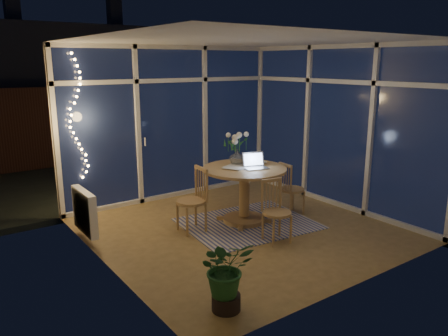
{
  "coord_description": "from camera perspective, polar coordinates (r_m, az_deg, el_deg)",
  "views": [
    {
      "loc": [
        -3.62,
        -4.64,
        2.33
      ],
      "look_at": [
        -0.13,
        0.25,
        0.87
      ],
      "focal_mm": 35.0,
      "sensor_mm": 36.0,
      "label": 1
    }
  ],
  "objects": [
    {
      "name": "garden_fence",
      "position": [
        10.86,
        -15.82,
        5.61
      ],
      "size": [
        11.0,
        0.08,
        1.8
      ],
      "primitive_type": "cube",
      "color": "#381C14",
      "rests_on": "ground"
    },
    {
      "name": "chair_right",
      "position": [
        6.87,
        8.91,
        -2.6
      ],
      "size": [
        0.42,
        0.42,
        0.84
      ],
      "primitive_type": "cube",
      "rotation": [
        0.0,
        0.0,
        1.49
      ],
      "color": "#AC894D",
      "rests_on": "floor"
    },
    {
      "name": "garden_shrubs",
      "position": [
        8.72,
        -15.82,
        0.73
      ],
      "size": [
        0.9,
        0.9,
        0.9
      ],
      "primitive_type": "sphere",
      "color": "black",
      "rests_on": "ground"
    },
    {
      "name": "phone",
      "position": [
        6.24,
        3.1,
        -0.14
      ],
      "size": [
        0.11,
        0.08,
        0.01
      ],
      "primitive_type": "cube",
      "rotation": [
        0.0,
        0.0,
        0.28
      ],
      "color": "black",
      "rests_on": "dining_table"
    },
    {
      "name": "dining_table",
      "position": [
        6.45,
        2.67,
        -3.56
      ],
      "size": [
        1.34,
        1.34,
        0.83
      ],
      "primitive_type": "cylinder",
      "rotation": [
        0.0,
        0.0,
        -0.1
      ],
      "color": "#AC894D",
      "rests_on": "floor"
    },
    {
      "name": "wall_front",
      "position": [
        4.6,
        17.9,
        0.08
      ],
      "size": [
        4.0,
        0.04,
        2.6
      ],
      "primitive_type": "cube",
      "color": "silver",
      "rests_on": "floor"
    },
    {
      "name": "wall_left",
      "position": [
        5.02,
        -15.93,
        1.33
      ],
      "size": [
        0.04,
        4.0,
        2.6
      ],
      "primitive_type": "cube",
      "color": "silver",
      "rests_on": "floor"
    },
    {
      "name": "potted_plant",
      "position": [
        4.24,
        0.28,
        -13.65
      ],
      "size": [
        0.64,
        0.59,
        0.76
      ],
      "primitive_type": "imported",
      "rotation": [
        0.0,
        0.0,
        -0.27
      ],
      "color": "#1B4C20",
      "rests_on": "floor"
    },
    {
      "name": "rug",
      "position": [
        6.52,
        3.17,
        -7.22
      ],
      "size": [
        1.98,
        1.66,
        0.01
      ],
      "primitive_type": "cube",
      "rotation": [
        0.0,
        0.0,
        -0.1
      ],
      "color": "beige",
      "rests_on": "floor"
    },
    {
      "name": "radiator",
      "position": [
        6.1,
        -17.75,
        -5.42
      ],
      "size": [
        0.1,
        0.7,
        0.58
      ],
      "primitive_type": "cube",
      "color": "white",
      "rests_on": "wall_left"
    },
    {
      "name": "laptop",
      "position": [
        6.28,
        4.25,
        1.0
      ],
      "size": [
        0.39,
        0.36,
        0.24
      ],
      "primitive_type": null,
      "rotation": [
        0.0,
        0.0,
        -0.29
      ],
      "color": "#B9B8BD",
      "rests_on": "dining_table"
    },
    {
      "name": "window_wall_back",
      "position": [
        7.6,
        -6.76,
        5.81
      ],
      "size": [
        4.0,
        0.1,
        2.6
      ],
      "primitive_type": "cube",
      "color": "white",
      "rests_on": "floor"
    },
    {
      "name": "fairy_lights",
      "position": [
        6.86,
        -18.7,
        6.24
      ],
      "size": [
        0.24,
        0.1,
        1.85
      ],
      "primitive_type": null,
      "color": "#FFBA66",
      "rests_on": "window_wall_back"
    },
    {
      "name": "chair_front",
      "position": [
        5.78,
        6.96,
        -5.65
      ],
      "size": [
        0.45,
        0.45,
        0.85
      ],
      "primitive_type": "cube",
      "rotation": [
        0.0,
        0.0,
        -0.17
      ],
      "color": "#AC894D",
      "rests_on": "floor"
    },
    {
      "name": "bowl",
      "position": [
        6.61,
        4.94,
        0.74
      ],
      "size": [
        0.17,
        0.17,
        0.04
      ],
      "primitive_type": "imported",
      "rotation": [
        0.0,
        0.0,
        -0.1
      ],
      "color": "white",
      "rests_on": "dining_table"
    },
    {
      "name": "neighbour_roof",
      "position": [
        13.71,
        -19.39,
        12.4
      ],
      "size": [
        7.0,
        3.0,
        2.2
      ],
      "primitive_type": "cube",
      "color": "#33353D",
      "rests_on": "ground"
    },
    {
      "name": "newspapers",
      "position": [
        6.36,
        1.71,
        0.18
      ],
      "size": [
        0.41,
        0.36,
        0.02
      ],
      "primitive_type": "cube",
      "rotation": [
        0.0,
        0.0,
        0.29
      ],
      "color": "silver",
      "rests_on": "dining_table"
    },
    {
      "name": "garden_patio",
      "position": [
        10.75,
        -12.08,
        0.54
      ],
      "size": [
        12.0,
        6.0,
        0.1
      ],
      "primitive_type": "cube",
      "color": "black",
      "rests_on": "ground"
    },
    {
      "name": "wall_back",
      "position": [
        7.63,
        -6.9,
        5.84
      ],
      "size": [
        4.0,
        0.04,
        2.6
      ],
      "primitive_type": "cube",
      "color": "silver",
      "rests_on": "floor"
    },
    {
      "name": "chair_left",
      "position": [
        6.1,
        -4.31,
        -4.17
      ],
      "size": [
        0.45,
        0.45,
        0.93
      ],
      "primitive_type": "cube",
      "rotation": [
        0.0,
        0.0,
        -1.62
      ],
      "color": "#AC894D",
      "rests_on": "floor"
    },
    {
      "name": "wall_right",
      "position": [
        7.36,
        14.85,
        5.2
      ],
      "size": [
        0.04,
        4.0,
        2.6
      ],
      "primitive_type": "cube",
      "color": "silver",
      "rests_on": "floor"
    },
    {
      "name": "floor",
      "position": [
        6.33,
        2.29,
        -7.92
      ],
      "size": [
        4.0,
        4.0,
        0.0
      ],
      "primitive_type": "plane",
      "color": "olive",
      "rests_on": "ground"
    },
    {
      "name": "ceiling",
      "position": [
        5.89,
        2.54,
        16.32
      ],
      "size": [
        4.0,
        4.0,
        0.0
      ],
      "primitive_type": "plane",
      "color": "silver",
      "rests_on": "wall_back"
    },
    {
      "name": "window_wall_right",
      "position": [
        7.33,
        14.64,
        5.18
      ],
      "size": [
        0.1,
        4.0,
        2.6
      ],
      "primitive_type": "cube",
      "color": "white",
      "rests_on": "floor"
    },
    {
      "name": "flower_vase",
      "position": [
        6.51,
        1.68,
        1.35
      ],
      "size": [
        0.22,
        0.22,
        0.21
      ],
      "primitive_type": "imported",
      "rotation": [
        0.0,
        0.0,
        -0.1
      ],
      "color": "silver",
      "rests_on": "dining_table"
    }
  ]
}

